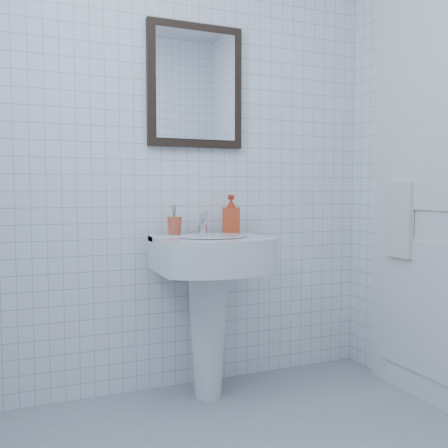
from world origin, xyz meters
name	(u,v)px	position (x,y,z in m)	size (l,w,h in m)	color
wall_back	(174,145)	(0.00, 1.20, 1.25)	(2.20, 0.02, 2.50)	white
washbasin	(209,289)	(0.11, 0.98, 0.54)	(0.52, 0.38, 0.81)	silver
faucet	(203,225)	(0.11, 1.08, 0.85)	(0.05, 0.10, 0.12)	silver
toothbrush_cup	(175,226)	(-0.03, 1.10, 0.84)	(0.07, 0.07, 0.09)	#C64B33
soap_dispenser	(231,214)	(0.27, 1.08, 0.90)	(0.09, 0.09, 0.19)	red
wall_mirror	(195,86)	(0.11, 1.18, 1.55)	(0.50, 0.04, 0.62)	black
bathroom_door	(434,194)	(1.08, 0.55, 1.00)	(0.04, 0.80, 2.00)	silver
towel_ring	(404,184)	(1.06, 0.73, 1.05)	(0.18, 0.18, 0.01)	silver
hand_towel	(400,220)	(1.04, 0.73, 0.87)	(0.03, 0.16, 0.38)	silver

